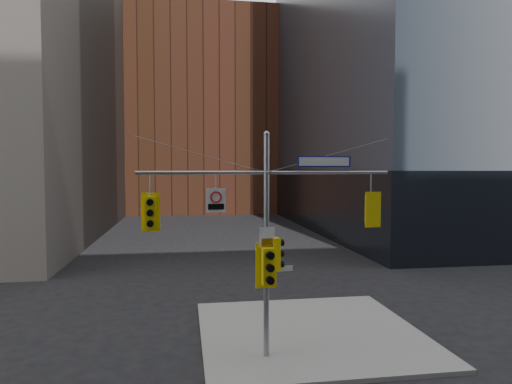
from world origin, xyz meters
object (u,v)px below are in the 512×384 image
object	(u,v)px
signal_assembly	(267,223)
traffic_light_west_arm	(150,212)
traffic_light_pole_front	(268,266)
street_sign_blade	(324,162)
traffic_light_pole_side	(276,254)
traffic_light_east_arm	(371,209)
regulatory_sign_arm	(216,199)

from	to	relation	value
signal_assembly	traffic_light_west_arm	world-z (taller)	signal_assembly
signal_assembly	traffic_light_west_arm	distance (m)	3.59
signal_assembly	traffic_light_pole_front	bearing A→B (deg)	-90.17
traffic_light_pole_front	signal_assembly	bearing A→B (deg)	83.29
traffic_light_pole_front	street_sign_blade	size ratio (longest dim) A/B	0.79
traffic_light_pole_side	signal_assembly	bearing A→B (deg)	78.64
traffic_light_east_arm	traffic_light_pole_side	size ratio (longest dim) A/B	1.10
signal_assembly	traffic_light_pole_front	size ratio (longest dim) A/B	5.59
regulatory_sign_arm	street_sign_blade	bearing A→B (deg)	-4.60
signal_assembly	regulatory_sign_arm	distance (m)	1.76
signal_assembly	street_sign_blade	xyz separation A→B (m)	(1.87, 0.00, 1.93)
signal_assembly	traffic_light_east_arm	world-z (taller)	signal_assembly
traffic_light_east_arm	street_sign_blade	world-z (taller)	street_sign_blade
street_sign_blade	signal_assembly	bearing A→B (deg)	175.13
traffic_light_east_arm	street_sign_blade	distance (m)	2.22
traffic_light_pole_side	traffic_light_pole_front	xyz separation A→B (m)	(-0.32, -0.28, -0.33)
traffic_light_west_arm	traffic_light_pole_side	world-z (taller)	traffic_light_west_arm
traffic_light_east_arm	traffic_light_pole_front	world-z (taller)	traffic_light_east_arm
signal_assembly	regulatory_sign_arm	size ratio (longest dim) A/B	10.82
traffic_light_pole_side	regulatory_sign_arm	world-z (taller)	regulatory_sign_arm
signal_assembly	traffic_light_pole_front	xyz separation A→B (m)	(-0.00, -0.27, -1.33)
traffic_light_pole_front	traffic_light_west_arm	bearing A→B (deg)	168.99
traffic_light_east_arm	traffic_light_pole_front	xyz separation A→B (m)	(-3.45, -0.27, -1.71)
traffic_light_west_arm	traffic_light_pole_front	world-z (taller)	traffic_light_west_arm
traffic_light_east_arm	regulatory_sign_arm	size ratio (longest dim) A/B	1.55
signal_assembly	traffic_light_west_arm	xyz separation A→B (m)	(-3.57, 0.01, 0.38)
traffic_light_pole_side	street_sign_blade	xyz separation A→B (m)	(1.55, -0.01, 2.93)
signal_assembly	regulatory_sign_arm	xyz separation A→B (m)	(-1.59, -0.02, 0.76)
traffic_light_west_arm	regulatory_sign_arm	size ratio (longest dim) A/B	1.61
traffic_light_pole_front	regulatory_sign_arm	xyz separation A→B (m)	(-1.59, 0.25, 2.08)
signal_assembly	traffic_light_east_arm	size ratio (longest dim) A/B	6.97
traffic_light_pole_front	street_sign_blade	world-z (taller)	street_sign_blade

